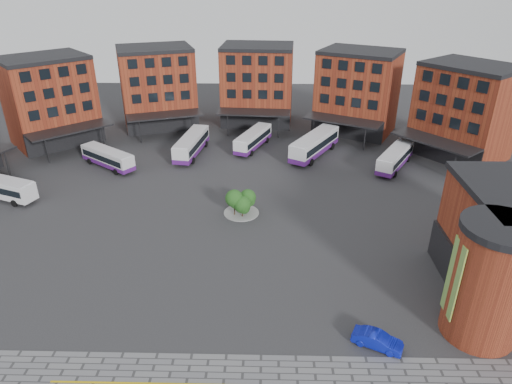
{
  "coord_description": "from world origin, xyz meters",
  "views": [
    {
      "loc": [
        4.99,
        -37.7,
        28.17
      ],
      "look_at": [
        3.89,
        10.01,
        4.0
      ],
      "focal_mm": 32.0,
      "sensor_mm": 36.0,
      "label": 1
    }
  ],
  "objects_px": {
    "bus_b": "(108,158)",
    "blue_car": "(377,340)",
    "tree_island": "(241,202)",
    "bus_c": "(192,144)",
    "bus_d": "(253,139)",
    "bus_e": "(315,144)",
    "bus_a": "(0,186)",
    "bus_f": "(395,158)"
  },
  "relations": [
    {
      "from": "bus_a",
      "to": "bus_c",
      "type": "relative_size",
      "value": 0.89
    },
    {
      "from": "bus_d",
      "to": "blue_car",
      "type": "bearing_deg",
      "value": -53.2
    },
    {
      "from": "bus_c",
      "to": "bus_e",
      "type": "height_order",
      "value": "bus_e"
    },
    {
      "from": "bus_f",
      "to": "blue_car",
      "type": "height_order",
      "value": "bus_f"
    },
    {
      "from": "bus_b",
      "to": "bus_c",
      "type": "xyz_separation_m",
      "value": [
        12.0,
        5.39,
        0.21
      ]
    },
    {
      "from": "bus_b",
      "to": "blue_car",
      "type": "height_order",
      "value": "bus_b"
    },
    {
      "from": "bus_a",
      "to": "bus_f",
      "type": "distance_m",
      "value": 55.72
    },
    {
      "from": "bus_d",
      "to": "bus_e",
      "type": "xyz_separation_m",
      "value": [
        9.99,
        -3.1,
        0.33
      ]
    },
    {
      "from": "bus_e",
      "to": "bus_b",
      "type": "bearing_deg",
      "value": -139.53
    },
    {
      "from": "bus_d",
      "to": "blue_car",
      "type": "height_order",
      "value": "bus_d"
    },
    {
      "from": "bus_b",
      "to": "bus_c",
      "type": "height_order",
      "value": "bus_c"
    },
    {
      "from": "tree_island",
      "to": "bus_d",
      "type": "height_order",
      "value": "tree_island"
    },
    {
      "from": "bus_b",
      "to": "blue_car",
      "type": "distance_m",
      "value": 48.87
    },
    {
      "from": "bus_e",
      "to": "blue_car",
      "type": "distance_m",
      "value": 41.22
    },
    {
      "from": "bus_e",
      "to": "bus_d",
      "type": "bearing_deg",
      "value": -166.36
    },
    {
      "from": "bus_a",
      "to": "bus_d",
      "type": "height_order",
      "value": "bus_d"
    },
    {
      "from": "tree_island",
      "to": "bus_c",
      "type": "bearing_deg",
      "value": 114.82
    },
    {
      "from": "tree_island",
      "to": "bus_e",
      "type": "bearing_deg",
      "value": 61.31
    },
    {
      "from": "bus_c",
      "to": "tree_island",
      "type": "bearing_deg",
      "value": -56.18
    },
    {
      "from": "tree_island",
      "to": "bus_c",
      "type": "height_order",
      "value": "tree_island"
    },
    {
      "from": "bus_d",
      "to": "blue_car",
      "type": "distance_m",
      "value": 45.72
    },
    {
      "from": "bus_c",
      "to": "bus_a",
      "type": "bearing_deg",
      "value": -136.11
    },
    {
      "from": "tree_island",
      "to": "bus_a",
      "type": "distance_m",
      "value": 32.2
    },
    {
      "from": "bus_f",
      "to": "tree_island",
      "type": "bearing_deg",
      "value": -114.96
    },
    {
      "from": "bus_e",
      "to": "bus_f",
      "type": "xyz_separation_m",
      "value": [
        11.78,
        -4.6,
        -0.28
      ]
    },
    {
      "from": "bus_c",
      "to": "blue_car",
      "type": "xyz_separation_m",
      "value": [
        21.27,
        -41.17,
        -1.09
      ]
    },
    {
      "from": "bus_b",
      "to": "bus_e",
      "type": "relative_size",
      "value": 0.78
    },
    {
      "from": "bus_c",
      "to": "bus_b",
      "type": "bearing_deg",
      "value": -146.84
    },
    {
      "from": "bus_b",
      "to": "bus_d",
      "type": "relative_size",
      "value": 0.9
    },
    {
      "from": "bus_d",
      "to": "blue_car",
      "type": "relative_size",
      "value": 2.6
    },
    {
      "from": "blue_car",
      "to": "bus_f",
      "type": "bearing_deg",
      "value": 9.16
    },
    {
      "from": "bus_a",
      "to": "blue_car",
      "type": "height_order",
      "value": "bus_a"
    },
    {
      "from": "bus_f",
      "to": "blue_car",
      "type": "xyz_separation_m",
      "value": [
        -10.39,
        -36.58,
        -0.97
      ]
    },
    {
      "from": "bus_c",
      "to": "bus_d",
      "type": "relative_size",
      "value": 1.12
    },
    {
      "from": "bus_e",
      "to": "bus_f",
      "type": "bearing_deg",
      "value": 9.56
    },
    {
      "from": "bus_b",
      "to": "bus_e",
      "type": "distance_m",
      "value": 32.33
    },
    {
      "from": "tree_island",
      "to": "bus_b",
      "type": "bearing_deg",
      "value": 145.89
    },
    {
      "from": "bus_c",
      "to": "bus_f",
      "type": "bearing_deg",
      "value": 0.74
    },
    {
      "from": "bus_b",
      "to": "bus_d",
      "type": "bearing_deg",
      "value": -32.42
    },
    {
      "from": "blue_car",
      "to": "bus_d",
      "type": "bearing_deg",
      "value": 39.44
    },
    {
      "from": "tree_island",
      "to": "bus_a",
      "type": "xyz_separation_m",
      "value": [
        -31.99,
        3.72,
        -0.09
      ]
    },
    {
      "from": "bus_b",
      "to": "bus_f",
      "type": "height_order",
      "value": "bus_f"
    }
  ]
}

